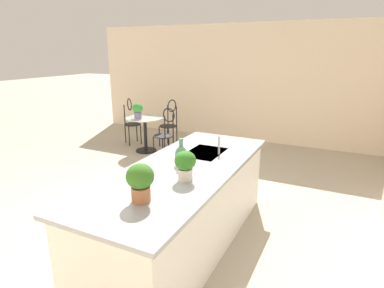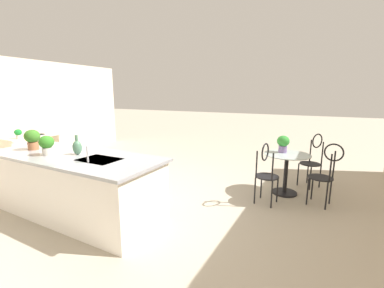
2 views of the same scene
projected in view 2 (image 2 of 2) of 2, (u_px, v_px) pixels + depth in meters
The scene contains 14 objects.
ground_plane at pixel (131, 197), 4.42m from camera, with size 40.00×40.00×0.00m, color #B2A893.
kitchen_island at pixel (75, 185), 3.73m from camera, with size 2.80×1.06×0.92m.
bistro_table at pixel (286, 170), 4.52m from camera, with size 0.80×0.80×0.74m.
chair_near_window at pixel (325, 172), 4.00m from camera, with size 0.51×0.45×1.04m.
chair_by_island at pixel (313, 158), 4.87m from camera, with size 0.53×0.53×1.04m.
chair_toward_desk at pixel (266, 171), 4.05m from camera, with size 0.43×0.51×1.04m.
sink_faucet at pixel (87, 154), 3.21m from camera, with size 0.02×0.02×0.22m, color #B2B5BA.
writing_desk at pixel (32, 145), 6.40m from camera, with size 0.60×1.20×0.74m.
keyboard at pixel (34, 135), 6.45m from camera, with size 0.16×0.44×0.03m.
potted_plant_on_table at pixel (283, 143), 4.56m from camera, with size 0.22×0.22×0.31m.
potted_plant_counter_far at pixel (32, 138), 3.95m from camera, with size 0.23×0.23×0.32m.
potted_plant_counter_near at pixel (47, 144), 3.60m from camera, with size 0.20×0.20×0.28m.
potted_plant_on_desk at pixel (18, 133), 5.97m from camera, with size 0.16×0.16×0.23m.
vase_on_counter at pixel (77, 147), 3.65m from camera, with size 0.13×0.13×0.29m.
Camera 2 is at (-2.90, 3.16, 1.79)m, focal length 23.50 mm.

